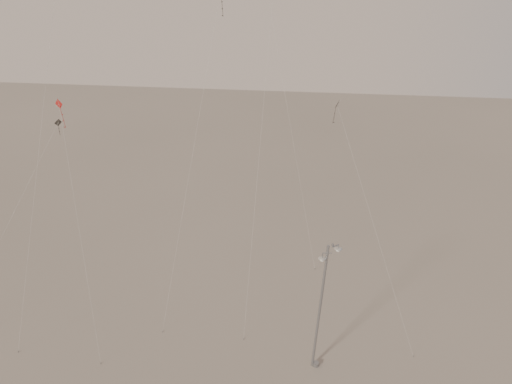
# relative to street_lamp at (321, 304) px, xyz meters

# --- Properties ---
(ground) EXTENTS (160.00, 160.00, 0.00)m
(ground) POSITION_rel_street_lamp_xyz_m (-6.89, -2.54, -5.44)
(ground) COLOR gray
(ground) RESTS_ON ground
(street_lamp) EXTENTS (1.51, 0.93, 10.21)m
(street_lamp) POSITION_rel_street_lamp_xyz_m (0.00, 0.00, 0.00)
(street_lamp) COLOR #95969D
(street_lamp) RESTS_ON ground
(kite_1) EXTENTS (4.70, 5.86, 24.88)m
(kite_1) POSITION_rel_street_lamp_xyz_m (-8.58, 6.42, 13.90)
(kite_1) COLOR #272421
(kite_1) RESTS_ON ground
(kite_3) EXTENTS (2.39, 4.39, 18.21)m
(kite_3) POSITION_rel_street_lamp_xyz_m (-16.99, 1.45, 8.52)
(kite_3) COLOR maroon
(kite_3) RESTS_ON ground
(kite_4) EXTENTS (6.86, 5.62, 17.42)m
(kite_4) POSITION_rel_street_lamp_xyz_m (1.97, 5.70, 7.38)
(kite_4) COLOR #272421
(kite_4) RESTS_ON ground
(kite_6) EXTENTS (6.19, 11.07, 14.69)m
(kite_6) POSITION_rel_street_lamp_xyz_m (-23.01, 5.81, 4.98)
(kite_6) COLOR #272421
(kite_6) RESTS_ON ground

